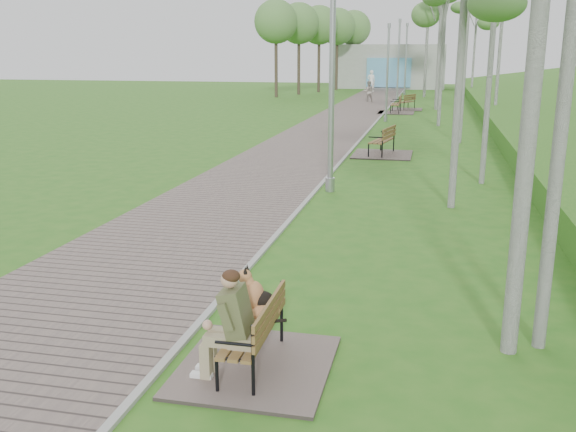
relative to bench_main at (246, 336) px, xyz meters
name	(u,v)px	position (x,y,z in m)	size (l,w,h in m)	color
ground	(285,227)	(-0.91, 5.75, -0.39)	(120.00, 120.00, 0.00)	#2C681B
walkway	(345,118)	(-2.66, 27.25, -0.37)	(3.50, 67.00, 0.04)	#685954
kerb	(379,118)	(-0.91, 27.25, -0.36)	(0.10, 67.00, 0.05)	#999993
building_north	(391,66)	(-2.41, 56.73, 1.61)	(10.00, 5.20, 4.00)	#9E9E99
bench_main	(246,336)	(0.00, 0.00, 0.00)	(1.61, 1.79, 1.40)	#685954
bench_second	(382,149)	(0.19, 15.27, -0.17)	(1.92, 2.14, 1.18)	#685954
bench_third	(396,109)	(-0.29, 30.68, -0.16)	(1.96, 2.18, 1.20)	#685954
bench_far	(406,106)	(0.18, 33.00, -0.18)	(1.81, 2.01, 1.11)	#685954
lamp_post_near	(332,76)	(-0.57, 9.22, 2.39)	(0.23, 0.23, 5.94)	#979A9F
lamp_post_second	(387,76)	(-0.49, 26.01, 1.79)	(0.18, 0.18, 4.66)	#979A9F
lamp_post_third	(398,63)	(-0.80, 40.37, 2.20)	(0.21, 0.21, 5.54)	#979A9F
lamp_post_far	(406,62)	(-0.59, 47.01, 2.20)	(0.21, 0.21, 5.53)	#979A9F
pedestrian_near	(371,81)	(-3.52, 49.48, 0.53)	(0.67, 0.44, 1.84)	white
pedestrian_far	(368,92)	(-2.58, 38.05, 0.33)	(0.70, 0.55, 1.44)	#9D9389
birch_far_c	(477,8)	(4.43, 43.86, 5.99)	(2.37, 2.37, 8.13)	silver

